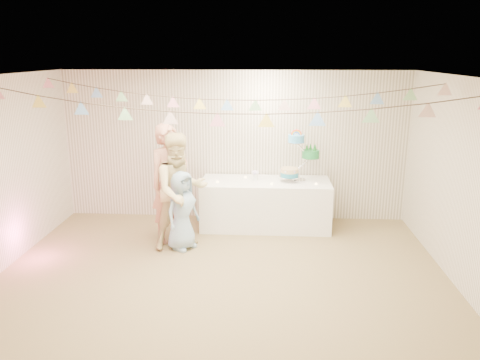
# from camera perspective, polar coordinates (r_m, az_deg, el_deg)

# --- Properties ---
(floor) EXTENTS (6.00, 6.00, 0.00)m
(floor) POSITION_cam_1_polar(r_m,az_deg,el_deg) (6.25, -2.32, -12.16)
(floor) COLOR olive
(floor) RESTS_ON ground
(ceiling) EXTENTS (6.00, 6.00, 0.00)m
(ceiling) POSITION_cam_1_polar(r_m,az_deg,el_deg) (5.55, -2.61, 12.40)
(ceiling) COLOR white
(ceiling) RESTS_ON ground
(back_wall) EXTENTS (6.00, 6.00, 0.00)m
(back_wall) POSITION_cam_1_polar(r_m,az_deg,el_deg) (8.19, -0.69, 4.16)
(back_wall) COLOR silver
(back_wall) RESTS_ON ground
(front_wall) EXTENTS (6.00, 6.00, 0.00)m
(front_wall) POSITION_cam_1_polar(r_m,az_deg,el_deg) (3.45, -6.73, -12.00)
(front_wall) COLOR silver
(front_wall) RESTS_ON ground
(right_wall) EXTENTS (5.00, 5.00, 0.00)m
(right_wall) POSITION_cam_1_polar(r_m,az_deg,el_deg) (6.23, 26.18, -1.00)
(right_wall) COLOR silver
(right_wall) RESTS_ON ground
(table) EXTENTS (2.15, 0.86, 0.81)m
(table) POSITION_cam_1_polar(r_m,az_deg,el_deg) (7.94, 3.11, -2.92)
(table) COLOR white
(table) RESTS_ON floor
(cake_stand) EXTENTS (0.72, 0.42, 0.81)m
(cake_stand) POSITION_cam_1_polar(r_m,az_deg,el_deg) (7.81, 7.24, 2.38)
(cake_stand) COLOR silver
(cake_stand) RESTS_ON table
(cake_bottom) EXTENTS (0.31, 0.31, 0.15)m
(cake_bottom) POSITION_cam_1_polar(r_m,az_deg,el_deg) (7.81, 6.09, 0.03)
(cake_bottom) COLOR teal
(cake_bottom) RESTS_ON cake_stand
(cake_middle) EXTENTS (0.27, 0.27, 0.22)m
(cake_middle) POSITION_cam_1_polar(r_m,az_deg,el_deg) (7.92, 8.49, 2.16)
(cake_middle) COLOR #1A7B38
(cake_middle) RESTS_ON cake_stand
(cake_top_tier) EXTENTS (0.25, 0.25, 0.19)m
(cake_top_tier) POSITION_cam_1_polar(r_m,az_deg,el_deg) (7.73, 6.86, 3.95)
(cake_top_tier) COLOR #459FDB
(cake_top_tier) RESTS_ON cake_stand
(platter) EXTENTS (0.33, 0.33, 0.02)m
(platter) POSITION_cam_1_polar(r_m,az_deg,el_deg) (7.80, -0.36, -0.49)
(platter) COLOR white
(platter) RESTS_ON table
(posy) EXTENTS (0.14, 0.14, 0.16)m
(posy) POSITION_cam_1_polar(r_m,az_deg,el_deg) (7.87, 1.87, 0.19)
(posy) COLOR white
(posy) RESTS_ON table
(person_adult_a) EXTENTS (0.79, 0.79, 1.85)m
(person_adult_a) POSITION_cam_1_polar(r_m,az_deg,el_deg) (7.31, -8.56, -0.39)
(person_adult_a) COLOR tan
(person_adult_a) RESTS_ON floor
(person_adult_b) EXTENTS (1.08, 1.02, 1.76)m
(person_adult_b) POSITION_cam_1_polar(r_m,az_deg,el_deg) (7.04, -7.27, -1.36)
(person_adult_b) COLOR #DCC487
(person_adult_b) RESTS_ON floor
(person_child) EXTENTS (0.65, 0.70, 1.21)m
(person_child) POSITION_cam_1_polar(r_m,az_deg,el_deg) (7.04, -7.09, -3.69)
(person_child) COLOR #90B1CC
(person_child) RESTS_ON floor
(bunting_back) EXTENTS (5.60, 1.10, 0.40)m
(bunting_back) POSITION_cam_1_polar(r_m,az_deg,el_deg) (6.66, -1.59, 10.72)
(bunting_back) COLOR pink
(bunting_back) RESTS_ON ceiling
(bunting_front) EXTENTS (5.60, 0.90, 0.36)m
(bunting_front) POSITION_cam_1_polar(r_m,az_deg,el_deg) (5.38, -2.80, 9.31)
(bunting_front) COLOR #72A5E5
(bunting_front) RESTS_ON ceiling
(tealight_0) EXTENTS (0.04, 0.04, 0.03)m
(tealight_0) POSITION_cam_1_polar(r_m,az_deg,el_deg) (7.72, -2.80, -0.21)
(tealight_0) COLOR #FFD88C
(tealight_0) RESTS_ON table
(tealight_1) EXTENTS (0.04, 0.04, 0.03)m
(tealight_1) POSITION_cam_1_polar(r_m,az_deg,el_deg) (8.00, 0.66, 0.37)
(tealight_1) COLOR #FFD88C
(tealight_1) RESTS_ON table
(tealight_2) EXTENTS (0.04, 0.04, 0.03)m
(tealight_2) POSITION_cam_1_polar(r_m,az_deg,el_deg) (7.61, 3.90, -0.46)
(tealight_2) COLOR #FFD88C
(tealight_2) RESTS_ON table
(tealight_3) EXTENTS (0.04, 0.04, 0.03)m
(tealight_3) POSITION_cam_1_polar(r_m,az_deg,el_deg) (8.04, 5.66, 0.36)
(tealight_3) COLOR #FFD88C
(tealight_3) RESTS_ON table
(tealight_4) EXTENTS (0.04, 0.04, 0.03)m
(tealight_4) POSITION_cam_1_polar(r_m,az_deg,el_deg) (7.69, 9.27, -0.46)
(tealight_4) COLOR #FFD88C
(tealight_4) RESTS_ON table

